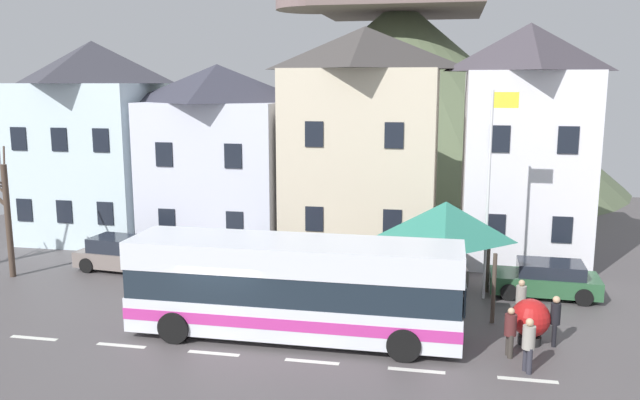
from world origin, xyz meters
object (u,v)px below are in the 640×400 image
object	(u,v)px
townhouse_02	(364,140)
pedestrian_03	(521,299)
harbour_buoy	(531,319)
pedestrian_02	(510,330)
parked_car_00	(546,279)
parked_car_02	(124,254)
pedestrian_01	(555,318)
townhouse_03	(525,143)
transit_bus	(294,289)
public_bench	(382,270)
parked_car_01	(272,257)
parked_car_03	(410,267)
hilltop_castle	(398,82)
pedestrian_00	(529,342)
townhouse_00	(97,140)
townhouse_01	(219,156)
bare_tree_01	(7,215)
bus_shelter	(446,221)
flagpole	(491,182)

from	to	relation	value
townhouse_02	pedestrian_03	bearing A→B (deg)	-55.02
townhouse_02	harbour_buoy	bearing A→B (deg)	-58.63
pedestrian_02	pedestrian_03	bearing A→B (deg)	78.15
parked_car_00	parked_car_02	world-z (taller)	parked_car_02
townhouse_02	pedestrian_01	distance (m)	13.85
townhouse_03	pedestrian_02	distance (m)	12.52
townhouse_03	harbour_buoy	distance (m)	11.44
transit_bus	public_bench	world-z (taller)	transit_bus
parked_car_01	parked_car_02	xyz separation A→B (m)	(-6.36, -0.81, 0.02)
parked_car_03	hilltop_castle	bearing A→B (deg)	-91.28
transit_bus	parked_car_02	xyz separation A→B (m)	(-8.93, 5.85, -0.89)
hilltop_castle	parked_car_02	xyz separation A→B (m)	(-9.44, -27.36, -7.28)
transit_bus	pedestrian_00	distance (m)	7.11
townhouse_00	pedestrian_01	bearing A→B (deg)	-26.95
townhouse_01	parked_car_03	distance (m)	11.39
parked_car_02	hilltop_castle	bearing A→B (deg)	76.48
pedestrian_00	hilltop_castle	bearing A→B (deg)	100.62
parked_car_01	townhouse_01	bearing A→B (deg)	135.07
townhouse_01	townhouse_02	bearing A→B (deg)	5.64
townhouse_01	parked_car_02	distance (m)	6.89
hilltop_castle	parked_car_00	world-z (taller)	hilltop_castle
townhouse_00	public_bench	bearing A→B (deg)	-19.15
parked_car_01	public_bench	xyz separation A→B (m)	(4.69, -0.33, -0.20)
transit_bus	pedestrian_01	xyz separation A→B (m)	(7.98, 0.87, -0.68)
parked_car_03	bare_tree_01	xyz separation A→B (m)	(-16.34, -2.28, 1.92)
pedestrian_00	townhouse_03	bearing A→B (deg)	85.47
pedestrian_03	hilltop_castle	bearing A→B (deg)	102.16
parked_car_03	bus_shelter	bearing A→B (deg)	114.59
public_bench	pedestrian_01	bearing A→B (deg)	-42.96
transit_bus	public_bench	distance (m)	6.77
townhouse_02	public_bench	xyz separation A→B (m)	(1.49, -5.43, -4.79)
pedestrian_01	public_bench	bearing A→B (deg)	137.04
townhouse_02	transit_bus	world-z (taller)	townhouse_02
townhouse_02	parked_car_01	size ratio (longest dim) A/B	2.48
townhouse_02	townhouse_03	world-z (taller)	townhouse_03
townhouse_01	pedestrian_03	distance (m)	16.43
hilltop_castle	townhouse_01	bearing A→B (deg)	-107.37
townhouse_03	harbour_buoy	xyz separation A→B (m)	(-0.70, -10.51, -4.48)
townhouse_01	transit_bus	size ratio (longest dim) A/B	0.84
pedestrian_03	flagpole	distance (m)	4.46
townhouse_02	parked_car_01	xyz separation A→B (m)	(-3.20, -5.11, -4.59)
townhouse_03	parked_car_02	world-z (taller)	townhouse_03
pedestrian_02	hilltop_castle	bearing A→B (deg)	100.26
public_bench	bare_tree_01	xyz separation A→B (m)	(-15.21, -2.29, 2.12)
parked_car_01	pedestrian_02	distance (m)	11.45
pedestrian_00	parked_car_03	bearing A→B (deg)	116.23
pedestrian_03	parked_car_02	bearing A→B (deg)	168.10
bus_shelter	parked_car_00	size ratio (longest dim) A/B	0.95
townhouse_02	townhouse_03	bearing A→B (deg)	-2.99
parked_car_02	pedestrian_03	xyz separation A→B (m)	(16.06, -3.39, 0.19)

